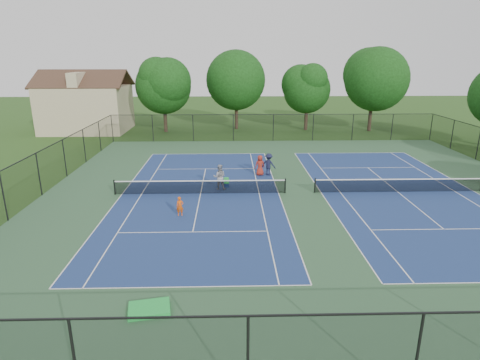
{
  "coord_description": "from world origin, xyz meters",
  "views": [
    {
      "loc": [
        -4.94,
        -26.62,
        9.29
      ],
      "look_at": [
        -4.25,
        -1.0,
        1.3
      ],
      "focal_mm": 30.0,
      "sensor_mm": 36.0,
      "label": 1
    }
  ],
  "objects_px": {
    "clapboard_house": "(87,107)",
    "tree_back_d": "(374,76)",
    "tree_back_a": "(163,83)",
    "tree_back_c": "(308,87)",
    "tree_back_b": "(236,77)",
    "ball_hopper": "(226,181)",
    "instructor": "(219,177)",
    "bystander_b": "(269,164)",
    "child_player": "(180,206)",
    "ball_crate": "(226,185)",
    "bystander_c": "(260,165)"
  },
  "relations": [
    {
      "from": "tree_back_b",
      "to": "clapboard_house",
      "type": "height_order",
      "value": "tree_back_b"
    },
    {
      "from": "tree_back_d",
      "to": "instructor",
      "type": "xyz_separation_m",
      "value": [
        -18.68,
        -23.02,
        -5.9
      ]
    },
    {
      "from": "ball_hopper",
      "to": "child_player",
      "type": "bearing_deg",
      "value": -116.86
    },
    {
      "from": "tree_back_a",
      "to": "bystander_c",
      "type": "bearing_deg",
      "value": -61.77
    },
    {
      "from": "clapboard_house",
      "to": "bystander_b",
      "type": "bearing_deg",
      "value": -44.09
    },
    {
      "from": "tree_back_d",
      "to": "bystander_c",
      "type": "distance_m",
      "value": 25.67
    },
    {
      "from": "tree_back_a",
      "to": "tree_back_c",
      "type": "height_order",
      "value": "tree_back_a"
    },
    {
      "from": "bystander_b",
      "to": "ball_crate",
      "type": "relative_size",
      "value": 4.81
    },
    {
      "from": "tree_back_c",
      "to": "tree_back_d",
      "type": "height_order",
      "value": "tree_back_d"
    },
    {
      "from": "tree_back_c",
      "to": "ball_hopper",
      "type": "bearing_deg",
      "value": -113.43
    },
    {
      "from": "tree_back_c",
      "to": "child_player",
      "type": "relative_size",
      "value": 7.01
    },
    {
      "from": "tree_back_c",
      "to": "ball_hopper",
      "type": "height_order",
      "value": "tree_back_c"
    },
    {
      "from": "instructor",
      "to": "child_player",
      "type": "bearing_deg",
      "value": 65.1
    },
    {
      "from": "clapboard_house",
      "to": "tree_back_d",
      "type": "bearing_deg",
      "value": -1.59
    },
    {
      "from": "tree_back_a",
      "to": "bystander_b",
      "type": "bearing_deg",
      "value": -60.17
    },
    {
      "from": "tree_back_a",
      "to": "tree_back_d",
      "type": "bearing_deg",
      "value": 0.0
    },
    {
      "from": "tree_back_c",
      "to": "instructor",
      "type": "distance_m",
      "value": 26.68
    },
    {
      "from": "bystander_b",
      "to": "ball_hopper",
      "type": "bearing_deg",
      "value": 69.45
    },
    {
      "from": "clapboard_house",
      "to": "ball_crate",
      "type": "relative_size",
      "value": 28.78
    },
    {
      "from": "tree_back_b",
      "to": "ball_hopper",
      "type": "bearing_deg",
      "value": -92.8
    },
    {
      "from": "instructor",
      "to": "ball_crate",
      "type": "xyz_separation_m",
      "value": [
        0.48,
        0.48,
        -0.78
      ]
    },
    {
      "from": "tree_back_c",
      "to": "bystander_c",
      "type": "distance_m",
      "value": 22.37
    },
    {
      "from": "tree_back_a",
      "to": "tree_back_d",
      "type": "relative_size",
      "value": 0.88
    },
    {
      "from": "tree_back_d",
      "to": "child_player",
      "type": "xyz_separation_m",
      "value": [
        -20.96,
        -27.98,
        -6.23
      ]
    },
    {
      "from": "tree_back_d",
      "to": "bystander_c",
      "type": "xyz_separation_m",
      "value": [
        -15.5,
        -19.56,
        -6.0
      ]
    },
    {
      "from": "ball_hopper",
      "to": "ball_crate",
      "type": "bearing_deg",
      "value": 0.0
    },
    {
      "from": "tree_back_b",
      "to": "instructor",
      "type": "height_order",
      "value": "tree_back_b"
    },
    {
      "from": "clapboard_house",
      "to": "instructor",
      "type": "relative_size",
      "value": 5.85
    },
    {
      "from": "tree_back_c",
      "to": "ball_crate",
      "type": "height_order",
      "value": "tree_back_c"
    },
    {
      "from": "tree_back_d",
      "to": "ball_hopper",
      "type": "bearing_deg",
      "value": -128.92
    },
    {
      "from": "bystander_c",
      "to": "child_player",
      "type": "bearing_deg",
      "value": 44.65
    },
    {
      "from": "child_player",
      "to": "tree_back_a",
      "type": "bearing_deg",
      "value": 92.17
    },
    {
      "from": "tree_back_c",
      "to": "tree_back_b",
      "type": "bearing_deg",
      "value": 173.66
    },
    {
      "from": "clapboard_house",
      "to": "ball_crate",
      "type": "xyz_separation_m",
      "value": [
        17.8,
        -23.53,
        -2.95
      ]
    },
    {
      "from": "clapboard_house",
      "to": "ball_crate",
      "type": "height_order",
      "value": "clapboard_house"
    },
    {
      "from": "tree_back_d",
      "to": "clapboard_house",
      "type": "xyz_separation_m",
      "value": [
        -36.0,
        1.0,
        -3.73
      ]
    },
    {
      "from": "child_player",
      "to": "bystander_c",
      "type": "bearing_deg",
      "value": 49.0
    },
    {
      "from": "tree_back_a",
      "to": "tree_back_d",
      "type": "xyz_separation_m",
      "value": [
        26.0,
        0.0,
        0.79
      ]
    },
    {
      "from": "clapboard_house",
      "to": "ball_hopper",
      "type": "xyz_separation_m",
      "value": [
        17.8,
        -23.53,
        -2.59
      ]
    },
    {
      "from": "tree_back_a",
      "to": "instructor",
      "type": "xyz_separation_m",
      "value": [
        7.32,
        -23.02,
        -5.11
      ]
    },
    {
      "from": "bystander_b",
      "to": "bystander_c",
      "type": "relative_size",
      "value": 1.09
    },
    {
      "from": "bystander_c",
      "to": "tree_back_a",
      "type": "bearing_deg",
      "value": -74.18
    },
    {
      "from": "tree_back_b",
      "to": "bystander_b",
      "type": "height_order",
      "value": "tree_back_b"
    },
    {
      "from": "tree_back_a",
      "to": "bystander_b",
      "type": "relative_size",
      "value": 5.07
    },
    {
      "from": "bystander_c",
      "to": "ball_crate",
      "type": "height_order",
      "value": "bystander_c"
    },
    {
      "from": "tree_back_a",
      "to": "clapboard_house",
      "type": "bearing_deg",
      "value": 174.29
    },
    {
      "from": "tree_back_a",
      "to": "ball_hopper",
      "type": "relative_size",
      "value": 21.65
    },
    {
      "from": "bystander_b",
      "to": "ball_crate",
      "type": "xyz_separation_m",
      "value": [
        -3.41,
        -3.0,
        -0.76
      ]
    },
    {
      "from": "tree_back_b",
      "to": "tree_back_c",
      "type": "height_order",
      "value": "tree_back_b"
    },
    {
      "from": "tree_back_a",
      "to": "instructor",
      "type": "relative_size",
      "value": 4.96
    }
  ]
}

